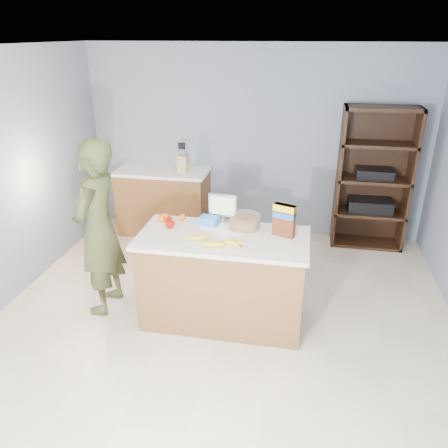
% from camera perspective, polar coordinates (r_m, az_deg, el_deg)
% --- Properties ---
extents(floor, '(4.50, 5.00, 0.02)m').
position_cam_1_polar(floor, '(4.20, -0.92, -14.54)').
color(floor, beige).
rests_on(floor, ground).
extents(walls, '(4.52, 5.02, 2.51)m').
position_cam_1_polar(walls, '(3.43, -1.10, 7.68)').
color(walls, gray).
rests_on(walls, ground).
extents(counter_peninsula, '(1.56, 0.76, 0.90)m').
position_cam_1_polar(counter_peninsula, '(4.20, -0.13, -7.59)').
color(counter_peninsula, brown).
rests_on(counter_peninsula, ground).
extents(back_cabinet, '(1.24, 0.62, 0.90)m').
position_cam_1_polar(back_cabinet, '(6.13, -7.83, 3.00)').
color(back_cabinet, brown).
rests_on(back_cabinet, ground).
extents(shelving_unit, '(0.90, 0.40, 1.80)m').
position_cam_1_polar(shelving_unit, '(5.90, 18.83, 5.35)').
color(shelving_unit, black).
rests_on(shelving_unit, ground).
extents(person, '(0.43, 0.64, 1.75)m').
position_cam_1_polar(person, '(4.36, -16.10, -0.61)').
color(person, '#3B4020').
rests_on(person, ground).
extents(knife_block, '(0.12, 0.10, 0.31)m').
position_cam_1_polar(knife_block, '(5.85, -5.47, 7.95)').
color(knife_block, tan).
rests_on(knife_block, back_cabinet).
extents(envelopes, '(0.44, 0.24, 0.00)m').
position_cam_1_polar(envelopes, '(4.07, -0.34, -0.91)').
color(envelopes, white).
rests_on(envelopes, counter_peninsula).
extents(bananas, '(0.52, 0.22, 0.05)m').
position_cam_1_polar(bananas, '(3.81, -0.56, -2.35)').
color(bananas, yellow).
rests_on(bananas, counter_peninsula).
extents(apples, '(0.11, 0.16, 0.08)m').
position_cam_1_polar(apples, '(4.18, -7.12, 0.18)').
color(apples, '#8D0905').
rests_on(apples, counter_peninsula).
extents(oranges, '(0.25, 0.21, 0.07)m').
position_cam_1_polar(oranges, '(4.30, -7.14, 0.73)').
color(oranges, orange).
rests_on(oranges, counter_peninsula).
extents(blue_carton, '(0.20, 0.16, 0.08)m').
position_cam_1_polar(blue_carton, '(4.20, -1.97, 0.43)').
color(blue_carton, blue).
rests_on(blue_carton, counter_peninsula).
extents(salad_bowl, '(0.30, 0.30, 0.13)m').
position_cam_1_polar(salad_bowl, '(4.12, 2.71, 0.24)').
color(salad_bowl, '#267219').
rests_on(salad_bowl, counter_peninsula).
extents(tv, '(0.28, 0.12, 0.28)m').
position_cam_1_polar(tv, '(4.22, -0.16, 2.32)').
color(tv, silver).
rests_on(tv, counter_peninsula).
extents(cereal_box, '(0.21, 0.14, 0.30)m').
position_cam_1_polar(cereal_box, '(3.95, 7.89, 0.79)').
color(cereal_box, '#592B14').
rests_on(cereal_box, counter_peninsula).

